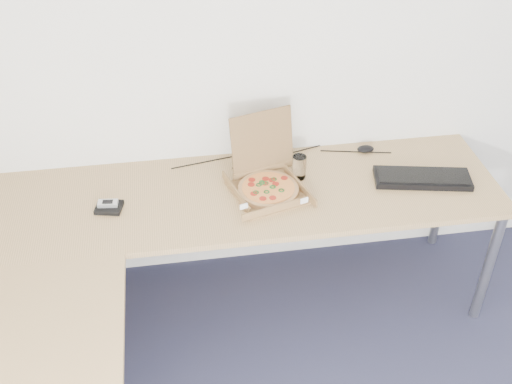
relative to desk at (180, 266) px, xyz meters
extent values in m
cube|color=tan|center=(0.32, 0.43, 0.01)|extent=(2.50, 0.70, 0.03)
cylinder|color=gray|center=(1.52, 0.73, -0.35)|extent=(0.05, 0.05, 0.70)
cube|color=olive|center=(0.45, 0.41, 0.03)|extent=(0.32, 0.32, 0.01)
cube|color=olive|center=(0.45, 0.59, 0.20)|extent=(0.32, 0.06, 0.32)
cylinder|color=tan|center=(0.45, 0.41, 0.05)|extent=(0.29, 0.29, 0.02)
cylinder|color=red|center=(0.45, 0.41, 0.06)|extent=(0.25, 0.25, 0.00)
cylinder|color=white|center=(0.62, 0.51, 0.09)|extent=(0.07, 0.07, 0.12)
cube|color=black|center=(1.21, 0.39, 0.04)|extent=(0.49, 0.25, 0.03)
ellipsoid|color=black|center=(1.01, 0.69, 0.05)|extent=(0.10, 0.09, 0.03)
cube|color=black|center=(-0.30, 0.40, 0.04)|extent=(0.14, 0.12, 0.02)
cube|color=#B2B5BA|center=(-0.30, 0.41, 0.06)|extent=(0.10, 0.06, 0.02)
camera|label=1|loc=(0.02, -1.97, 1.86)|focal=44.41mm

